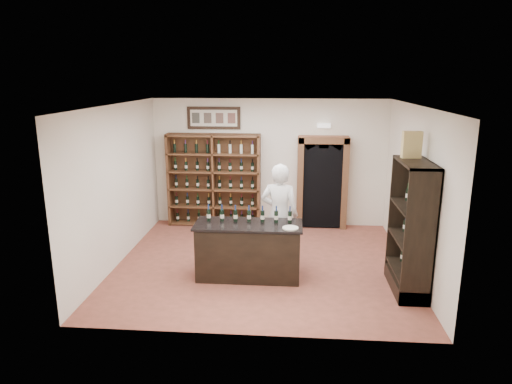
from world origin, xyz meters
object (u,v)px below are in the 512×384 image
(wine_shelf, at_px, (214,180))
(counter_bottle_0, at_px, (209,215))
(side_cabinet, at_px, (411,248))
(tasting_counter, at_px, (248,251))
(wine_crate, at_px, (412,145))
(shopkeeper, at_px, (279,215))

(wine_shelf, relative_size, counter_bottle_0, 7.33)
(wine_shelf, bearing_deg, counter_bottle_0, -82.32)
(counter_bottle_0, height_order, side_cabinet, side_cabinet)
(tasting_counter, height_order, wine_crate, wine_crate)
(counter_bottle_0, xyz_separation_m, shopkeeper, (1.24, 0.53, -0.13))
(counter_bottle_0, bearing_deg, tasting_counter, -9.09)
(counter_bottle_0, distance_m, wine_crate, 3.64)
(tasting_counter, bearing_deg, side_cabinet, -6.28)
(wine_shelf, height_order, shopkeeper, wine_shelf)
(shopkeeper, relative_size, wine_crate, 4.48)
(tasting_counter, relative_size, wine_crate, 4.31)
(side_cabinet, height_order, wine_crate, wine_crate)
(tasting_counter, xyz_separation_m, side_cabinet, (2.72, -0.30, 0.26))
(shopkeeper, bearing_deg, wine_shelf, -44.69)
(side_cabinet, height_order, shopkeeper, side_cabinet)
(shopkeeper, height_order, wine_crate, wine_crate)
(side_cabinet, relative_size, wine_crate, 5.04)
(tasting_counter, relative_size, shopkeeper, 0.96)
(wine_shelf, height_order, tasting_counter, wine_shelf)
(tasting_counter, relative_size, counter_bottle_0, 6.27)
(counter_bottle_0, relative_size, wine_crate, 0.69)
(tasting_counter, bearing_deg, wine_crate, 0.36)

